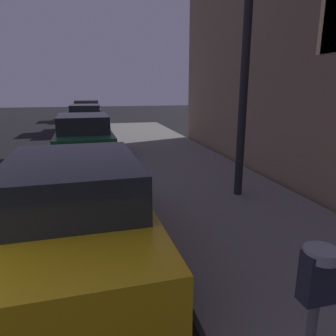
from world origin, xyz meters
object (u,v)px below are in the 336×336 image
object	(u,v)px
car_black	(86,118)
car_yellow_cab	(76,209)
car_white	(87,110)
car_green	(84,136)
parking_meter	(315,299)
street_lamp	(249,0)

from	to	relation	value
car_black	car_yellow_cab	bearing A→B (deg)	-89.99
car_white	car_green	bearing A→B (deg)	-89.99
parking_meter	car_yellow_cab	size ratio (longest dim) A/B	0.29
car_yellow_cab	car_green	distance (m)	6.76
car_green	street_lamp	bearing A→B (deg)	-58.98
car_green	car_yellow_cab	bearing A→B (deg)	-90.01
car_white	street_lamp	distance (m)	18.81
car_yellow_cab	car_green	xyz separation A→B (m)	(0.00, 6.76, 0.01)
car_green	street_lamp	distance (m)	6.82
street_lamp	car_yellow_cab	bearing A→B (deg)	-153.77
parking_meter	car_yellow_cab	distance (m)	3.18
car_green	car_white	bearing A→B (deg)	90.01
car_white	street_lamp	world-z (taller)	street_lamp
car_yellow_cab	car_black	world-z (taller)	same
parking_meter	car_yellow_cab	world-z (taller)	parking_meter
car_white	car_yellow_cab	bearing A→B (deg)	-90.00
car_green	car_white	xyz separation A→B (m)	(-0.00, 13.07, -0.01)
car_black	street_lamp	size ratio (longest dim) A/B	0.75
car_yellow_cab	car_green	world-z (taller)	same
parking_meter	street_lamp	bearing A→B (deg)	68.65
car_yellow_cab	car_white	world-z (taller)	same
car_black	street_lamp	distance (m)	12.57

